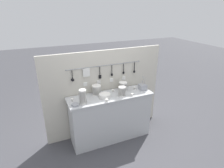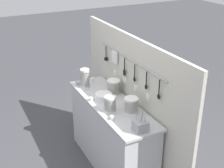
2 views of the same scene
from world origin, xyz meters
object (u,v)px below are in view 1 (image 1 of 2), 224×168
(bowl_stack_tall_left, at_px, (122,91))
(cup_edge_near, at_px, (135,88))
(bowl_stack_wide_centre, at_px, (83,97))
(cup_mid_row, at_px, (107,100))
(cup_centre, at_px, (132,95))
(cup_by_caddy, at_px, (72,100))
(bowl_stack_short_front, at_px, (97,90))
(cutlery_caddy, at_px, (143,87))
(bowl_stack_nested_right, at_px, (123,86))
(plate_stack, at_px, (105,96))
(cup_beside_plates, at_px, (113,91))
(steel_mixing_bowl, at_px, (75,105))

(bowl_stack_tall_left, relative_size, cup_edge_near, 3.78)
(bowl_stack_wide_centre, bearing_deg, cup_edge_near, 9.35)
(cup_mid_row, bearing_deg, cup_centre, 3.08)
(bowl_stack_wide_centre, relative_size, cup_by_caddy, 5.30)
(bowl_stack_tall_left, distance_m, cup_mid_row, 0.35)
(bowl_stack_short_front, height_order, cutlery_caddy, cutlery_caddy)
(bowl_stack_wide_centre, relative_size, cutlery_caddy, 0.95)
(bowl_stack_nested_right, bearing_deg, plate_stack, -162.44)
(bowl_stack_nested_right, height_order, plate_stack, bowl_stack_nested_right)
(cup_mid_row, bearing_deg, cup_by_caddy, 154.15)
(plate_stack, height_order, cup_beside_plates, plate_stack)
(plate_stack, bearing_deg, bowl_stack_short_front, 115.40)
(bowl_stack_short_front, bearing_deg, bowl_stack_nested_right, -5.03)
(bowl_stack_short_front, bearing_deg, cup_edge_near, -5.71)
(cup_centre, height_order, cup_beside_plates, same)
(bowl_stack_wide_centre, height_order, cup_mid_row, bowl_stack_wide_centre)
(cup_edge_near, bearing_deg, bowl_stack_short_front, 174.29)
(bowl_stack_nested_right, height_order, steel_mixing_bowl, bowl_stack_nested_right)
(steel_mixing_bowl, bearing_deg, plate_stack, 8.85)
(cutlery_caddy, height_order, cup_by_caddy, cutlery_caddy)
(cup_edge_near, xyz_separation_m, cup_by_caddy, (-1.24, -0.01, 0.00))
(bowl_stack_wide_centre, distance_m, cutlery_caddy, 1.24)
(plate_stack, height_order, cutlery_caddy, cutlery_caddy)
(bowl_stack_tall_left, height_order, plate_stack, bowl_stack_tall_left)
(bowl_stack_short_front, distance_m, cup_centre, 0.66)
(cup_centre, bearing_deg, cup_edge_near, 51.31)
(cup_by_caddy, relative_size, cup_centre, 1.00)
(bowl_stack_wide_centre, bearing_deg, bowl_stack_nested_right, 13.94)
(steel_mixing_bowl, bearing_deg, bowl_stack_nested_right, 12.75)
(cup_centre, relative_size, cup_mid_row, 1.00)
(bowl_stack_tall_left, height_order, cup_mid_row, bowl_stack_tall_left)
(bowl_stack_tall_left, bearing_deg, cup_by_caddy, 169.22)
(bowl_stack_nested_right, height_order, cup_mid_row, bowl_stack_nested_right)
(cup_by_caddy, height_order, cup_beside_plates, same)
(bowl_stack_wide_centre, relative_size, plate_stack, 1.24)
(bowl_stack_wide_centre, bearing_deg, cup_beside_plates, 20.14)
(plate_stack, height_order, cup_edge_near, plate_stack)
(cutlery_caddy, xyz_separation_m, cup_by_caddy, (-1.38, 0.07, -0.03))
(steel_mixing_bowl, xyz_separation_m, cup_mid_row, (0.53, -0.08, 0.01))
(bowl_stack_tall_left, relative_size, steel_mixing_bowl, 1.47)
(cup_mid_row, bearing_deg, steel_mixing_bowl, 171.93)
(bowl_stack_tall_left, xyz_separation_m, cup_by_caddy, (-0.87, 0.17, -0.07))
(bowl_stack_wide_centre, bearing_deg, cup_mid_row, -12.52)
(bowl_stack_short_front, bearing_deg, cutlery_caddy, -9.76)
(cup_by_caddy, bearing_deg, cutlery_caddy, -2.94)
(bowl_stack_wide_centre, xyz_separation_m, bowl_stack_nested_right, (0.85, 0.21, -0.04))
(cup_by_caddy, bearing_deg, cup_edge_near, 0.33)
(cup_by_caddy, distance_m, cup_centre, 1.08)
(bowl_stack_wide_centre, xyz_separation_m, bowl_stack_short_front, (0.33, 0.26, -0.04))
(bowl_stack_tall_left, relative_size, cup_by_caddy, 3.78)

